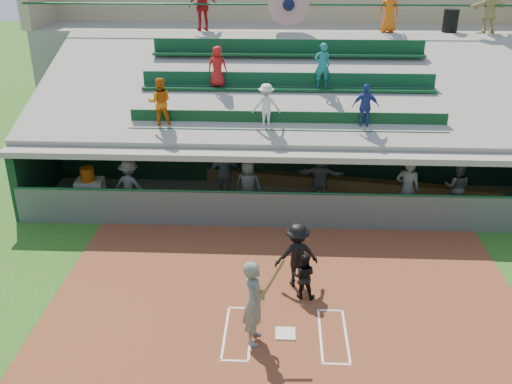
{
  "coord_description": "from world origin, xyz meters",
  "views": [
    {
      "loc": [
        -0.16,
        -9.98,
        7.8
      ],
      "look_at": [
        -0.8,
        3.5,
        1.8
      ],
      "focal_mm": 40.0,
      "sensor_mm": 36.0,
      "label": 1
    }
  ],
  "objects_px": {
    "white_table": "(91,191)",
    "water_cooler": "(87,174)",
    "catcher": "(304,276)",
    "home_plate": "(285,333)",
    "batter_at_plate": "(254,302)",
    "trash_bin": "(451,21)"
  },
  "relations": [
    {
      "from": "batter_at_plate",
      "to": "white_table",
      "type": "height_order",
      "value": "batter_at_plate"
    },
    {
      "from": "trash_bin",
      "to": "home_plate",
      "type": "bearing_deg",
      "value": -116.11
    },
    {
      "from": "white_table",
      "to": "trash_bin",
      "type": "relative_size",
      "value": 1.03
    },
    {
      "from": "water_cooler",
      "to": "catcher",
      "type": "bearing_deg",
      "value": -36.66
    },
    {
      "from": "white_table",
      "to": "home_plate",
      "type": "bearing_deg",
      "value": -50.34
    },
    {
      "from": "catcher",
      "to": "batter_at_plate",
      "type": "bearing_deg",
      "value": 62.88
    },
    {
      "from": "home_plate",
      "to": "water_cooler",
      "type": "xyz_separation_m",
      "value": [
        -6.28,
        6.41,
        0.97
      ]
    },
    {
      "from": "home_plate",
      "to": "water_cooler",
      "type": "relative_size",
      "value": 0.99
    },
    {
      "from": "batter_at_plate",
      "to": "catcher",
      "type": "bearing_deg",
      "value": 56.76
    },
    {
      "from": "home_plate",
      "to": "catcher",
      "type": "distance_m",
      "value": 1.59
    },
    {
      "from": "water_cooler",
      "to": "white_table",
      "type": "bearing_deg",
      "value": 71.74
    },
    {
      "from": "catcher",
      "to": "trash_bin",
      "type": "xyz_separation_m",
      "value": [
        5.64,
        10.92,
        4.42
      ]
    },
    {
      "from": "white_table",
      "to": "water_cooler",
      "type": "height_order",
      "value": "water_cooler"
    },
    {
      "from": "catcher",
      "to": "trash_bin",
      "type": "height_order",
      "value": "trash_bin"
    },
    {
      "from": "home_plate",
      "to": "water_cooler",
      "type": "bearing_deg",
      "value": 134.42
    },
    {
      "from": "home_plate",
      "to": "catcher",
      "type": "relative_size",
      "value": 0.37
    },
    {
      "from": "white_table",
      "to": "water_cooler",
      "type": "xyz_separation_m",
      "value": [
        -0.02,
        -0.06,
        0.59
      ]
    },
    {
      "from": "home_plate",
      "to": "batter_at_plate",
      "type": "relative_size",
      "value": 0.22
    },
    {
      "from": "water_cooler",
      "to": "trash_bin",
      "type": "height_order",
      "value": "trash_bin"
    },
    {
      "from": "catcher",
      "to": "water_cooler",
      "type": "xyz_separation_m",
      "value": [
        -6.7,
        4.98,
        0.41
      ]
    },
    {
      "from": "home_plate",
      "to": "batter_at_plate",
      "type": "distance_m",
      "value": 1.17
    },
    {
      "from": "home_plate",
      "to": "white_table",
      "type": "height_order",
      "value": "white_table"
    }
  ]
}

